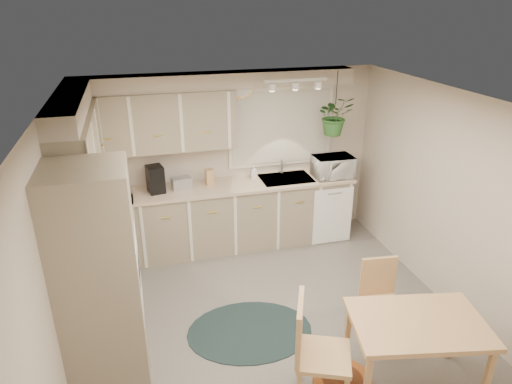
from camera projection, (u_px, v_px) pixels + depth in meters
floor at (276, 324)px, 4.95m from camera, size 4.20×4.20×0.00m
ceiling at (280, 104)px, 4.00m from camera, size 4.20×4.20×0.00m
wall_back at (232, 158)px, 6.34m from camera, size 4.00×0.04×2.40m
wall_left at (60, 253)px, 3.99m from camera, size 0.04×4.20×2.40m
wall_right at (453, 203)px, 4.95m from camera, size 0.04×4.20×2.40m
base_cab_left at (109, 268)px, 5.14m from camera, size 0.60×1.85×0.90m
base_cab_back at (224, 218)px, 6.32m from camera, size 3.60×0.60×0.90m
counter_left at (105, 231)px, 4.95m from camera, size 0.64×1.89×0.04m
counter_back at (223, 187)px, 6.12m from camera, size 3.64×0.64×0.04m
oven_stack at (100, 286)px, 3.80m from camera, size 0.65×0.65×2.10m
wall_oven_face at (139, 280)px, 3.87m from camera, size 0.02×0.56×0.58m
upper_cab_left at (80, 149)px, 4.68m from camera, size 0.35×2.00×0.75m
upper_cab_back at (156, 122)px, 5.69m from camera, size 2.00×0.35×0.75m
soffit_left at (70, 103)px, 4.48m from camera, size 0.30×2.00×0.20m
soffit_back at (217, 80)px, 5.72m from camera, size 3.60×0.30×0.20m
cooktop at (104, 256)px, 4.44m from camera, size 0.52×0.58×0.02m
range_hood at (95, 214)px, 4.25m from camera, size 0.40×0.60×0.14m
window_blinds at (281, 127)px, 6.32m from camera, size 1.40×0.02×1.00m
window_frame at (281, 127)px, 6.33m from camera, size 1.50×0.02×1.10m
sink at (286, 181)px, 6.36m from camera, size 0.70×0.48×0.10m
dishwasher_front at (333, 216)px, 6.41m from camera, size 0.58×0.02×0.83m
track_light_bar at (296, 80)px, 5.57m from camera, size 0.80×0.04×0.04m
wall_clock at (242, 87)px, 5.96m from camera, size 0.30×0.03×0.30m
dining_table at (413, 354)px, 4.03m from camera, size 1.26×0.97×0.71m
chair_left at (324, 353)px, 3.84m from camera, size 0.62×0.62×1.01m
chair_back at (383, 303)px, 4.59m from camera, size 0.44×0.44×0.85m
braided_rug at (250, 331)px, 4.83m from camera, size 1.44×1.15×0.01m
pet_bed at (342, 384)px, 4.10m from camera, size 0.66×0.66×0.12m
microwave at (333, 164)px, 6.34m from camera, size 0.54×0.31×0.36m
soap_bottle at (254, 175)px, 6.35m from camera, size 0.08×0.18×0.08m
hanging_plant at (335, 120)px, 6.08m from camera, size 0.50×0.55×0.41m
coffee_maker at (155, 179)px, 5.85m from camera, size 0.24×0.27×0.35m
toaster at (182, 183)px, 5.98m from camera, size 0.28×0.19×0.15m
knife_block at (210, 177)px, 6.09m from camera, size 0.11×0.11×0.22m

